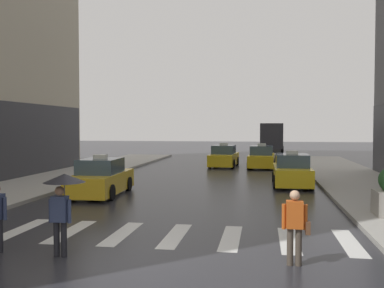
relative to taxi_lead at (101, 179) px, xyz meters
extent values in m
plane|color=#26262B|center=(3.88, -9.57, -0.72)|extent=(160.00, 160.00, 0.00)
cube|color=silver|center=(0.02, -6.57, -0.72)|extent=(0.50, 2.80, 0.01)
cube|color=silver|center=(1.57, -6.57, -0.72)|extent=(0.50, 2.80, 0.01)
cube|color=silver|center=(3.11, -6.57, -0.72)|extent=(0.50, 2.80, 0.01)
cube|color=silver|center=(4.65, -6.57, -0.72)|extent=(0.50, 2.80, 0.01)
cube|color=silver|center=(6.20, -6.57, -0.72)|extent=(0.50, 2.80, 0.01)
cube|color=silver|center=(7.74, -6.57, -0.72)|extent=(0.50, 2.80, 0.01)
cube|color=silver|center=(9.28, -6.57, -0.72)|extent=(0.50, 2.80, 0.01)
cube|color=gold|center=(0.00, 0.02, -0.16)|extent=(1.97, 4.56, 0.84)
cube|color=#384C5B|center=(0.00, -0.08, 0.58)|extent=(1.68, 2.16, 0.64)
cube|color=silver|center=(0.00, -0.08, 0.99)|extent=(0.61, 0.26, 0.18)
cylinder|color=black|center=(-0.91, 1.34, -0.39)|extent=(0.24, 0.67, 0.66)
cylinder|color=black|center=(0.80, 1.40, -0.39)|extent=(0.24, 0.67, 0.66)
cylinder|color=black|center=(-0.80, -1.36, -0.39)|extent=(0.24, 0.67, 0.66)
cylinder|color=black|center=(0.90, -1.29, -0.39)|extent=(0.24, 0.67, 0.66)
cube|color=#F2EAB2|center=(-0.72, 2.27, -0.12)|extent=(0.20, 0.05, 0.14)
cube|color=#F2EAB2|center=(0.54, 2.31, -0.12)|extent=(0.20, 0.05, 0.14)
cube|color=yellow|center=(8.54, 4.60, -0.16)|extent=(1.80, 4.50, 0.84)
cube|color=#384C5B|center=(8.54, 4.50, 0.58)|extent=(1.60, 2.10, 0.64)
cube|color=silver|center=(8.54, 4.50, 0.99)|extent=(0.60, 0.24, 0.18)
cylinder|color=black|center=(7.68, 5.95, -0.39)|extent=(0.22, 0.66, 0.66)
cylinder|color=black|center=(9.39, 5.95, -0.39)|extent=(0.22, 0.66, 0.66)
cylinder|color=black|center=(7.69, 3.25, -0.39)|extent=(0.22, 0.66, 0.66)
cylinder|color=black|center=(9.40, 3.25, -0.39)|extent=(0.22, 0.66, 0.66)
cube|color=#F2EAB2|center=(7.91, 6.87, -0.12)|extent=(0.20, 0.04, 0.14)
cube|color=#F2EAB2|center=(9.17, 6.87, -0.12)|extent=(0.20, 0.04, 0.14)
cube|color=yellow|center=(7.00, 14.13, -0.16)|extent=(2.00, 4.58, 0.84)
cube|color=#384C5B|center=(6.99, 14.03, 0.58)|extent=(1.69, 2.17, 0.64)
cube|color=silver|center=(6.99, 14.03, 0.99)|extent=(0.61, 0.27, 0.18)
cylinder|color=black|center=(6.20, 15.52, -0.39)|extent=(0.25, 0.67, 0.66)
cylinder|color=black|center=(7.91, 15.44, -0.39)|extent=(0.25, 0.67, 0.66)
cylinder|color=black|center=(6.08, 12.82, -0.39)|extent=(0.25, 0.67, 0.66)
cylinder|color=black|center=(7.79, 12.74, -0.39)|extent=(0.25, 0.67, 0.66)
cube|color=#F2EAB2|center=(6.47, 16.43, -0.12)|extent=(0.20, 0.05, 0.14)
cube|color=#F2EAB2|center=(7.73, 16.37, -0.12)|extent=(0.20, 0.05, 0.14)
cube|color=yellow|center=(4.17, 14.64, -0.16)|extent=(2.04, 4.59, 0.84)
cube|color=#384C5B|center=(4.17, 14.54, 0.58)|extent=(1.71, 2.18, 0.64)
cube|color=silver|center=(4.17, 14.54, 0.99)|extent=(0.61, 0.27, 0.18)
cylinder|color=black|center=(3.39, 16.03, -0.39)|extent=(0.26, 0.67, 0.66)
cylinder|color=black|center=(5.10, 15.94, -0.39)|extent=(0.26, 0.67, 0.66)
cylinder|color=black|center=(3.25, 13.34, -0.39)|extent=(0.26, 0.67, 0.66)
cylinder|color=black|center=(4.95, 13.25, -0.39)|extent=(0.26, 0.67, 0.66)
cube|color=#F2EAB2|center=(3.67, 16.94, -0.12)|extent=(0.20, 0.05, 0.14)
cube|color=#F2EAB2|center=(4.93, 16.87, -0.12)|extent=(0.20, 0.05, 0.14)
cube|color=#2D2D2D|center=(8.08, 27.74, -0.07)|extent=(2.13, 6.68, 0.40)
cube|color=silver|center=(8.24, 31.04, 1.18)|extent=(2.19, 1.90, 2.10)
cube|color=#384C5B|center=(8.29, 31.95, 1.54)|extent=(1.89, 0.13, 0.95)
cube|color=#2D2D33|center=(8.03, 26.84, 1.38)|extent=(2.44, 4.90, 2.50)
cylinder|color=black|center=(7.23, 30.89, -0.27)|extent=(0.32, 0.91, 0.90)
cylinder|color=black|center=(9.23, 30.79, -0.27)|extent=(0.32, 0.91, 0.90)
cylinder|color=black|center=(7.01, 26.35, -0.27)|extent=(0.32, 0.91, 0.90)
cylinder|color=black|center=(9.01, 26.25, -0.27)|extent=(0.32, 0.91, 0.90)
cylinder|color=black|center=(2.30, -8.91, -0.31)|extent=(0.14, 0.14, 0.82)
cylinder|color=black|center=(2.48, -8.91, -0.31)|extent=(0.14, 0.14, 0.82)
cube|color=#2D3856|center=(2.39, -8.91, 0.40)|extent=(0.36, 0.24, 0.60)
sphere|color=#9E7051|center=(2.39, -8.91, 0.82)|extent=(0.22, 0.22, 0.22)
cylinder|color=#2D3856|center=(2.16, -8.91, 0.35)|extent=(0.09, 0.09, 0.55)
cylinder|color=#2D3856|center=(2.62, -8.91, 0.35)|extent=(0.09, 0.09, 0.55)
cylinder|color=#4C4C4C|center=(2.51, -8.91, 0.70)|extent=(0.02, 0.02, 1.00)
cone|color=black|center=(2.51, -8.91, 1.12)|extent=(0.96, 0.96, 0.20)
cylinder|color=black|center=(0.81, -8.84, -0.31)|extent=(0.14, 0.14, 0.82)
cylinder|color=#2D3856|center=(0.95, -8.84, 0.35)|extent=(0.09, 0.09, 0.55)
cylinder|color=#473D33|center=(7.64, -8.72, -0.31)|extent=(0.14, 0.14, 0.82)
cylinder|color=#473D33|center=(7.82, -8.72, -0.31)|extent=(0.14, 0.14, 0.82)
cube|color=#BF5119|center=(7.73, -8.72, 0.40)|extent=(0.36, 0.24, 0.60)
sphere|color=tan|center=(7.73, -8.72, 0.82)|extent=(0.22, 0.22, 0.22)
cylinder|color=#BF5119|center=(7.50, -8.72, 0.35)|extent=(0.09, 0.09, 0.55)
cylinder|color=#BF5119|center=(7.96, -8.72, 0.35)|extent=(0.09, 0.09, 0.55)
cube|color=brown|center=(8.01, -8.72, 0.12)|extent=(0.10, 0.20, 0.28)
camera|label=1|loc=(7.02, -18.40, 2.31)|focal=41.02mm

